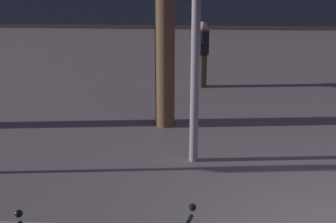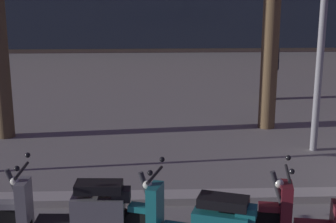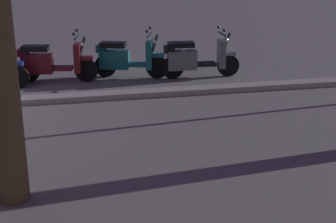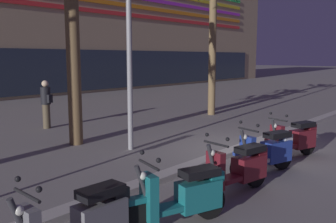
% 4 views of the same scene
% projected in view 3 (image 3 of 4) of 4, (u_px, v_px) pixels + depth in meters
% --- Properties ---
extents(scooter_grey_gap_after_mid, '(1.87, 0.56, 1.17)m').
position_uv_depth(scooter_grey_gap_after_mid, '(194.00, 58.00, 11.57)').
color(scooter_grey_gap_after_mid, black).
rests_on(scooter_grey_gap_after_mid, ground).
extents(scooter_teal_mid_rear, '(1.70, 0.80, 1.17)m').
position_uv_depth(scooter_teal_mid_rear, '(125.00, 59.00, 11.60)').
color(scooter_teal_mid_rear, black).
rests_on(scooter_teal_mid_rear, ground).
extents(scooter_maroon_last_in_row, '(1.83, 0.66, 1.17)m').
position_uv_depth(scooter_maroon_last_in_row, '(50.00, 62.00, 11.21)').
color(scooter_maroon_last_in_row, black).
rests_on(scooter_maroon_last_in_row, ground).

